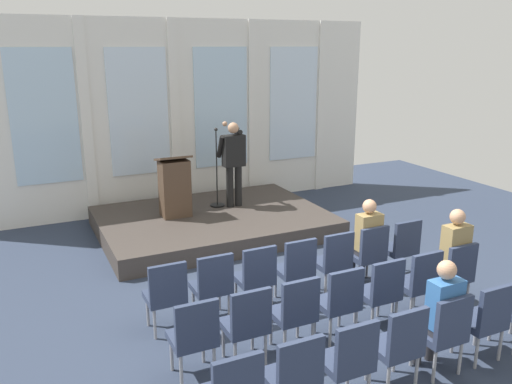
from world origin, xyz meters
name	(u,v)px	position (x,y,z in m)	size (l,w,h in m)	color
ground_plane	(325,328)	(0.00, 0.00, 0.00)	(14.89, 14.89, 0.00)	#2D384C
rear_partition	(183,115)	(0.04, 5.72, 1.98)	(8.89, 0.14, 3.93)	silver
stage_platform	(213,222)	(0.00, 3.93, 0.17)	(4.13, 2.99, 0.34)	#3F3833
speaker	(233,158)	(0.56, 4.24, 1.30)	(0.52, 0.69, 1.65)	black
mic_stand	(217,190)	(0.26, 4.36, 0.68)	(0.28, 0.28, 1.55)	black
lectern	(175,187)	(-0.66, 4.13, 0.89)	(0.60, 0.48, 1.16)	#4C3828
chair_r0_c0	(166,292)	(-1.80, 0.76, 0.53)	(0.46, 0.44, 0.94)	#99999E
chair_r0_c1	(213,283)	(-1.20, 0.76, 0.53)	(0.46, 0.44, 0.94)	#99999E
chair_r0_c2	(256,274)	(-0.60, 0.76, 0.53)	(0.46, 0.44, 0.94)	#99999E
chair_r0_c3	(296,266)	(0.00, 0.76, 0.53)	(0.46, 0.44, 0.94)	#99999E
chair_r0_c4	(334,259)	(0.60, 0.76, 0.53)	(0.46, 0.44, 0.94)	#99999E
chair_r0_c5	(369,252)	(1.20, 0.76, 0.53)	(0.46, 0.44, 0.94)	#99999E
audience_r0_c5	(366,237)	(1.20, 0.84, 0.73)	(0.36, 0.39, 1.31)	#2D2D33
chair_r0_c6	(402,245)	(1.80, 0.76, 0.53)	(0.46, 0.44, 0.94)	#99999E
chair_r1_c0	(194,334)	(-1.80, -0.28, 0.53)	(0.46, 0.44, 0.94)	#99999E
chair_r1_c1	(247,321)	(-1.20, -0.28, 0.53)	(0.46, 0.44, 0.94)	#99999E
chair_r1_c2	(295,310)	(-0.60, -0.28, 0.53)	(0.46, 0.44, 0.94)	#99999E
chair_r1_c3	(340,299)	(0.00, -0.28, 0.53)	(0.46, 0.44, 0.94)	#99999E
chair_r1_c4	(381,289)	(0.60, -0.28, 0.53)	(0.46, 0.44, 0.94)	#99999E
chair_r1_c5	(419,280)	(1.20, -0.28, 0.53)	(0.46, 0.44, 0.94)	#99999E
chair_r1_c6	(454,272)	(1.80, -0.28, 0.53)	(0.46, 0.44, 0.94)	#99999E
audience_r1_c6	(452,253)	(1.80, -0.20, 0.76)	(0.36, 0.39, 1.38)	#2D2D33
chair_r2_c1	(294,374)	(-1.20, -1.32, 0.53)	(0.46, 0.44, 0.94)	#99999E
chair_r2_c2	(349,357)	(-0.60, -1.32, 0.53)	(0.46, 0.44, 0.94)	#99999E
chair_r2_c3	(399,343)	(0.00, -1.32, 0.53)	(0.46, 0.44, 0.94)	#99999E
chair_r2_c4	(444,329)	(0.60, -1.32, 0.53)	(0.46, 0.44, 0.94)	#99999E
audience_r2_c4	(440,310)	(0.60, -1.24, 0.72)	(0.36, 0.39, 1.29)	#2D2D33
chair_r2_c5	(485,317)	(1.20, -1.32, 0.53)	(0.46, 0.44, 0.94)	#99999E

